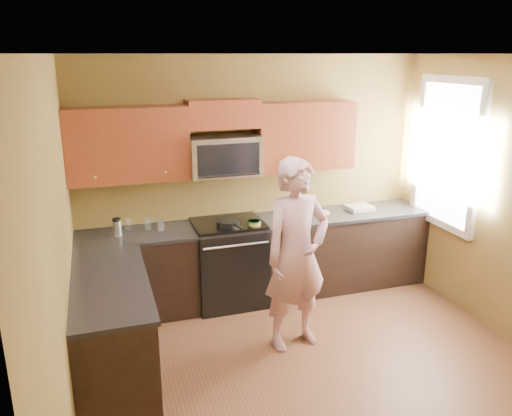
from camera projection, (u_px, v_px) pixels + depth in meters
name	position (u px, v px, depth m)	size (l,w,h in m)	color
floor	(324.00, 380.00, 4.37)	(4.00, 4.00, 0.00)	brown
ceiling	(339.00, 54.00, 3.59)	(4.00, 4.00, 0.00)	white
wall_back	(254.00, 177.00, 5.80)	(4.00, 4.00, 0.00)	brown
wall_left	(60.00, 264.00, 3.39)	(4.00, 4.00, 0.00)	brown
cabinet_back_run	(262.00, 260.00, 5.79)	(4.00, 0.60, 0.88)	black
cabinet_left_run	(113.00, 332.00, 4.29)	(0.60, 1.60, 0.88)	black
countertop_back	(262.00, 222.00, 5.65)	(4.00, 0.62, 0.04)	black
countertop_left	(110.00, 283.00, 4.16)	(0.62, 1.60, 0.04)	black
stove	(229.00, 262.00, 5.64)	(0.76, 0.65, 0.95)	black
microwave	(224.00, 175.00, 5.47)	(0.76, 0.40, 0.42)	silver
upper_cab_left	(130.00, 181.00, 5.21)	(1.22, 0.33, 0.75)	maroon
upper_cab_right	(303.00, 168.00, 5.78)	(1.12, 0.33, 0.75)	maroon
upper_cab_over_mw	(222.00, 114.00, 5.32)	(0.76, 0.33, 0.30)	maroon
window	(447.00, 154.00, 5.57)	(0.06, 1.06, 1.66)	white
woman	(297.00, 255.00, 4.69)	(0.67, 0.44, 1.83)	#D26982
frying_pan	(228.00, 225.00, 5.41)	(0.25, 0.44, 0.06)	black
butter_tub	(254.00, 228.00, 5.42)	(0.14, 0.14, 0.10)	gold
toast_slice	(297.00, 223.00, 5.55)	(0.11, 0.11, 0.01)	#B27F47
napkin_a	(292.00, 222.00, 5.50)	(0.11, 0.12, 0.06)	silver
napkin_b	(325.00, 213.00, 5.81)	(0.12, 0.13, 0.07)	silver
dish_towel	(360.00, 208.00, 6.04)	(0.30, 0.24, 0.05)	silver
travel_mug	(118.00, 236.00, 5.17)	(0.09, 0.09, 0.19)	silver
glass_a	(128.00, 224.00, 5.36)	(0.07, 0.07, 0.12)	silver
glass_b	(161.00, 225.00, 5.32)	(0.07, 0.07, 0.12)	silver
glass_c	(148.00, 224.00, 5.36)	(0.07, 0.07, 0.12)	silver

